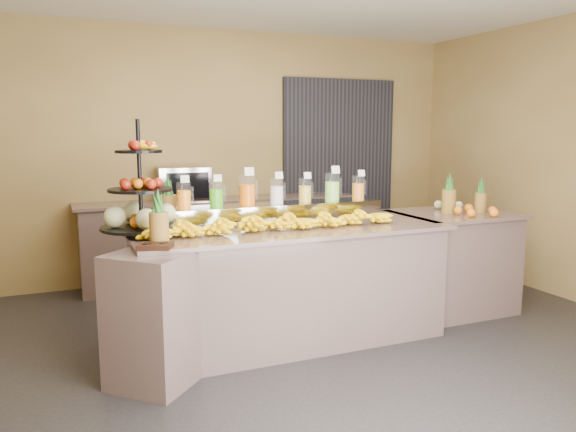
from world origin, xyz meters
TOP-DOWN VIEW (x-y plane):
  - ground at (0.00, 0.00)m, footprint 6.00×6.00m
  - room_envelope at (0.19, 0.79)m, footprint 6.04×5.02m
  - buffet_counter at (-0.12, 0.26)m, footprint 2.75×1.25m
  - right_counter at (1.70, 0.40)m, footprint 1.08×0.88m
  - back_ledge at (0.00, 2.25)m, footprint 3.10×0.55m
  - pitcher_tray at (0.01, 0.58)m, footprint 1.85×0.30m
  - juice_pitcher_orange_a at (-0.77, 0.58)m, footprint 0.11×0.12m
  - juice_pitcher_green at (-0.51, 0.58)m, footprint 0.11×0.12m
  - juice_pitcher_orange_b at (-0.25, 0.58)m, footprint 0.13×0.14m
  - juice_pitcher_milk at (0.01, 0.58)m, footprint 0.12×0.12m
  - juice_pitcher_lemon at (0.27, 0.58)m, footprint 0.11×0.11m
  - juice_pitcher_lime at (0.53, 0.58)m, footprint 0.13×0.13m
  - juice_pitcher_orange_c at (0.79, 0.58)m, footprint 0.11×0.12m
  - banana_heap at (-0.16, 0.23)m, footprint 2.02×0.18m
  - fruit_stand at (-1.09, 0.45)m, footprint 0.76×0.76m
  - condiment_caddy at (-1.13, -0.12)m, footprint 0.26×0.23m
  - pineapple_left_a at (-1.08, -0.01)m, footprint 0.13×0.13m
  - pineapple_left_b at (-0.86, 0.75)m, footprint 0.13×0.13m
  - right_fruit_pile at (1.78, 0.27)m, footprint 0.41×0.39m
  - oven_warmer at (-0.40, 2.25)m, footprint 0.57×0.43m

SIDE VIEW (x-z plane):
  - ground at x=0.00m, z-range 0.00..0.00m
  - buffet_counter at x=-0.12m, z-range 0.00..0.93m
  - back_ledge at x=0.00m, z-range 0.00..0.93m
  - right_counter at x=1.70m, z-range 0.00..0.93m
  - condiment_caddy at x=-1.13m, z-range 0.93..0.96m
  - right_fruit_pile at x=1.78m, z-range 0.89..1.10m
  - banana_heap at x=-0.16m, z-range 0.92..1.09m
  - pitcher_tray at x=0.01m, z-range 0.93..1.08m
  - pineapple_left_a at x=-1.08m, z-range 0.88..1.26m
  - pineapple_left_b at x=-0.86m, z-range 0.88..1.28m
  - oven_warmer at x=-0.40m, z-range 0.93..1.29m
  - fruit_stand at x=-1.09m, z-range 0.73..1.56m
  - juice_pitcher_lemon at x=0.27m, z-range 1.04..1.30m
  - juice_pitcher_orange_c at x=0.79m, z-range 1.04..1.31m
  - juice_pitcher_green at x=-0.51m, z-range 1.04..1.31m
  - juice_pitcher_orange_a at x=-0.77m, z-range 1.04..1.31m
  - juice_pitcher_milk at x=0.01m, z-range 1.03..1.31m
  - juice_pitcher_lime at x=0.53m, z-range 1.03..1.34m
  - juice_pitcher_orange_b at x=-0.25m, z-range 1.03..1.35m
  - room_envelope at x=0.19m, z-range 0.47..3.29m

